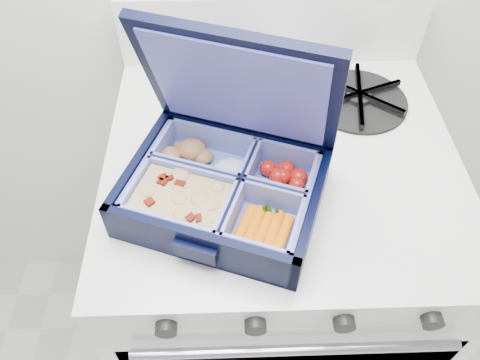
{
  "coord_description": "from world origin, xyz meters",
  "views": [
    {
      "loc": [
        0.56,
        1.21,
        1.32
      ],
      "look_at": [
        0.58,
        1.61,
        0.84
      ],
      "focal_mm": 35.0,
      "sensor_mm": 36.0,
      "label": 1
    }
  ],
  "objects_px": {
    "bento_box": "(224,191)",
    "burner_grate": "(359,96)",
    "stove": "(269,275)",
    "fork": "(229,135)"
  },
  "relations": [
    {
      "from": "stove",
      "to": "bento_box",
      "type": "xyz_separation_m",
      "value": [
        -0.09,
        -0.11,
        0.43
      ]
    },
    {
      "from": "stove",
      "to": "fork",
      "type": "height_order",
      "value": "fork"
    },
    {
      "from": "fork",
      "to": "burner_grate",
      "type": "bearing_deg",
      "value": 54.04
    },
    {
      "from": "burner_grate",
      "to": "fork",
      "type": "relative_size",
      "value": 0.92
    },
    {
      "from": "bento_box",
      "to": "burner_grate",
      "type": "distance_m",
      "value": 0.31
    },
    {
      "from": "bento_box",
      "to": "stove",
      "type": "bearing_deg",
      "value": 70.99
    },
    {
      "from": "burner_grate",
      "to": "stove",
      "type": "bearing_deg",
      "value": -143.63
    },
    {
      "from": "stove",
      "to": "fork",
      "type": "distance_m",
      "value": 0.41
    },
    {
      "from": "fork",
      "to": "stove",
      "type": "bearing_deg",
      "value": 17.35
    },
    {
      "from": "burner_grate",
      "to": "bento_box",
      "type": "bearing_deg",
      "value": -137.04
    }
  ]
}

